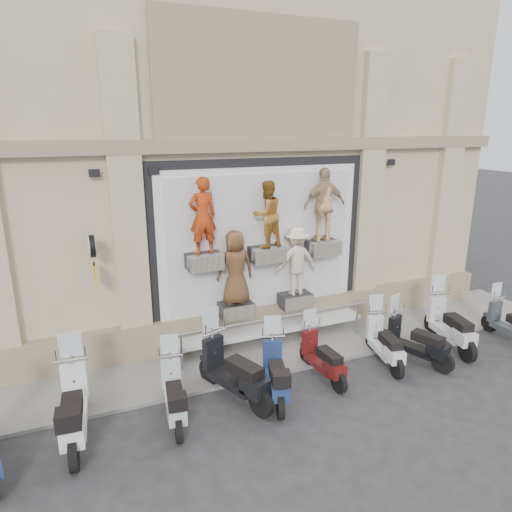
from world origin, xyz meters
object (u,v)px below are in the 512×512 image
at_px(scooter_d, 233,360).
at_px(scooter_h, 417,332).
at_px(scooter_e, 276,363).
at_px(scooter_j, 512,316).
at_px(scooter_f, 323,349).
at_px(clock_sign_bracket, 93,253).
at_px(scooter_g, 385,334).
at_px(scooter_c, 173,385).
at_px(scooter_b, 72,396).
at_px(scooter_i, 451,316).
at_px(guard_rail, 276,335).

height_order(scooter_d, scooter_h, scooter_d).
xyz_separation_m(scooter_e, scooter_j, (6.52, -0.06, -0.06)).
bearing_deg(scooter_f, clock_sign_bracket, 153.94).
relative_size(scooter_e, scooter_g, 1.04).
bearing_deg(scooter_c, scooter_b, -175.97).
height_order(clock_sign_bracket, scooter_d, clock_sign_bracket).
bearing_deg(scooter_i, guard_rail, 173.46).
bearing_deg(scooter_g, scooter_c, -165.13).
relative_size(guard_rail, scooter_g, 2.82).
height_order(clock_sign_bracket, scooter_e, clock_sign_bracket).
distance_m(clock_sign_bracket, scooter_g, 6.59).
xyz_separation_m(scooter_f, scooter_g, (1.63, -0.00, 0.04)).
bearing_deg(scooter_i, scooter_c, -165.88).
bearing_deg(scooter_h, scooter_e, 159.98).
relative_size(scooter_i, scooter_j, 1.20).
distance_m(clock_sign_bracket, scooter_i, 8.39).
xyz_separation_m(scooter_b, scooter_j, (10.26, -0.25, -0.16)).
xyz_separation_m(clock_sign_bracket, scooter_i, (7.95, -1.84, -1.97)).
bearing_deg(clock_sign_bracket, scooter_c, -62.88).
height_order(guard_rail, clock_sign_bracket, clock_sign_bracket).
relative_size(scooter_f, scooter_i, 0.83).
distance_m(scooter_c, scooter_j, 8.55).
distance_m(scooter_b, scooter_i, 8.60).
bearing_deg(scooter_e, scooter_c, -164.45).
bearing_deg(scooter_c, scooter_g, 9.83).
distance_m(clock_sign_bracket, scooter_f, 5.17).
height_order(scooter_c, scooter_d, scooter_d).
bearing_deg(scooter_h, clock_sign_bracket, 141.75).
relative_size(scooter_g, scooter_h, 0.98).
relative_size(scooter_e, scooter_h, 1.01).
bearing_deg(scooter_d, scooter_c, 167.92).
relative_size(clock_sign_bracket, scooter_c, 0.57).
bearing_deg(scooter_h, scooter_b, 158.18).
bearing_deg(clock_sign_bracket, scooter_f, -23.44).
distance_m(clock_sign_bracket, scooter_b, 2.84).
height_order(scooter_h, scooter_j, scooter_h).
relative_size(scooter_c, scooter_f, 1.04).
bearing_deg(scooter_g, scooter_h, -5.91).
relative_size(guard_rail, scooter_e, 2.73).
relative_size(scooter_f, scooter_h, 0.93).
xyz_separation_m(clock_sign_bracket, scooter_e, (3.09, -2.15, -2.05)).
bearing_deg(scooter_j, scooter_e, -179.04).
xyz_separation_m(clock_sign_bracket, scooter_f, (4.33, -1.88, -2.11)).
bearing_deg(clock_sign_bracket, scooter_j, -12.97).
height_order(scooter_c, scooter_j, scooter_c).
bearing_deg(scooter_e, scooter_d, 179.32).
bearing_deg(scooter_i, scooter_e, -164.14).
bearing_deg(scooter_i, clock_sign_bracket, 179.18).
bearing_deg(scooter_f, scooter_b, 178.38).
height_order(scooter_d, scooter_f, scooter_d).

